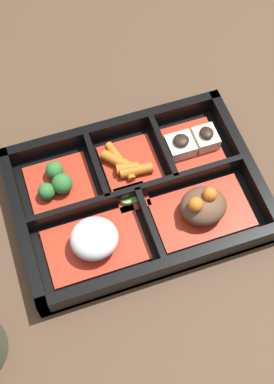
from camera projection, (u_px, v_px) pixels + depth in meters
name	position (u px, v px, depth m)	size (l,w,h in m)	color
ground_plane	(137.00, 200.00, 0.75)	(3.00, 3.00, 0.00)	#4C3523
bento_base	(137.00, 199.00, 0.75)	(0.34, 0.24, 0.01)	black
bento_rim	(137.00, 193.00, 0.74)	(0.34, 0.24, 0.04)	black
bowl_stew	(203.00, 207.00, 0.72)	(0.13, 0.08, 0.05)	#B22D19
bowl_rice	(95.00, 241.00, 0.69)	(0.13, 0.08, 0.04)	#B22D19
bowl_tofu	(193.00, 143.00, 0.77)	(0.08, 0.08, 0.03)	#B22D19
bowl_carrots	(128.00, 165.00, 0.76)	(0.08, 0.08, 0.02)	#B22D19
bowl_greens	(58.00, 183.00, 0.74)	(0.09, 0.08, 0.03)	#B22D19
bowl_pickles	(132.00, 197.00, 0.74)	(0.04, 0.04, 0.01)	#B22D19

